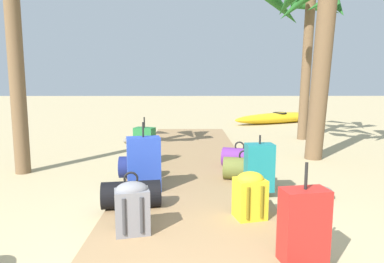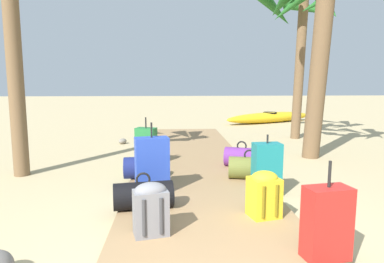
{
  "view_description": "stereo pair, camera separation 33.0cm",
  "coord_description": "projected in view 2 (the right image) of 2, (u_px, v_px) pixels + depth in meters",
  "views": [
    {
      "loc": [
        -0.02,
        -1.78,
        1.47
      ],
      "look_at": [
        0.02,
        4.54,
        0.55
      ],
      "focal_mm": 32.21,
      "sensor_mm": 36.0,
      "label": 1
    },
    {
      "loc": [
        -0.35,
        -1.76,
        1.47
      ],
      "look_at": [
        0.02,
        4.54,
        0.55
      ],
      "focal_mm": 32.21,
      "sensor_mm": 36.0,
      "label": 2
    }
  ],
  "objects": [
    {
      "name": "backpack_yellow",
      "position": [
        264.0,
        193.0,
        3.55
      ],
      "size": [
        0.35,
        0.33,
        0.48
      ],
      "color": "gold",
      "rests_on": "boardwalk"
    },
    {
      "name": "boardwalk",
      "position": [
        192.0,
        164.0,
        6.05
      ],
      "size": [
        1.89,
        8.26,
        0.08
      ],
      "primitive_type": "cube",
      "color": "#9E7A51",
      "rests_on": "ground"
    },
    {
      "name": "duffel_bag_navy",
      "position": [
        142.0,
        167.0,
        4.98
      ],
      "size": [
        0.52,
        0.34,
        0.42
      ],
      "color": "navy",
      "rests_on": "boardwalk"
    },
    {
      "name": "kayak",
      "position": [
        270.0,
        117.0,
        12.36
      ],
      "size": [
        3.65,
        2.19,
        0.38
      ],
      "color": "gold",
      "rests_on": "ground"
    },
    {
      "name": "suitcase_blue",
      "position": [
        152.0,
        165.0,
        4.34
      ],
      "size": [
        0.45,
        0.31,
        0.89
      ],
      "color": "#2847B7",
      "rests_on": "boardwalk"
    },
    {
      "name": "suitcase_teal",
      "position": [
        267.0,
        166.0,
        4.43
      ],
      "size": [
        0.37,
        0.25,
        0.72
      ],
      "color": "#197A7F",
      "rests_on": "boardwalk"
    },
    {
      "name": "rock_right_mid",
      "position": [
        327.0,
        190.0,
        4.45
      ],
      "size": [
        0.42,
        0.42,
        0.15
      ],
      "primitive_type": "ellipsoid",
      "rotation": [
        0.0,
        0.0,
        2.19
      ],
      "color": "gray",
      "rests_on": "ground"
    },
    {
      "name": "duffel_bag_black",
      "position": [
        143.0,
        195.0,
        3.79
      ],
      "size": [
        0.69,
        0.39,
        0.41
      ],
      "color": "black",
      "rests_on": "boardwalk"
    },
    {
      "name": "backpack_grey",
      "position": [
        151.0,
        207.0,
        3.12
      ],
      "size": [
        0.35,
        0.28,
        0.49
      ],
      "color": "slate",
      "rests_on": "boardwalk"
    },
    {
      "name": "suitcase_green",
      "position": [
        146.0,
        146.0,
        5.81
      ],
      "size": [
        0.38,
        0.3,
        0.8
      ],
      "color": "#237538",
      "rests_on": "boardwalk"
    },
    {
      "name": "duffel_bag_olive",
      "position": [
        249.0,
        168.0,
        4.95
      ],
      "size": [
        0.64,
        0.43,
        0.43
      ],
      "color": "olive",
      "rests_on": "boardwalk"
    },
    {
      "name": "suitcase_red",
      "position": [
        327.0,
        223.0,
        2.7
      ],
      "size": [
        0.38,
        0.26,
        0.79
      ],
      "color": "red",
      "rests_on": "boardwalk"
    },
    {
      "name": "ground_plane",
      "position": [
        195.0,
        179.0,
        5.24
      ],
      "size": [
        60.0,
        60.0,
        0.0
      ],
      "primitive_type": "plane",
      "color": "tan"
    },
    {
      "name": "duffel_bag_purple",
      "position": [
        242.0,
        157.0,
        5.67
      ],
      "size": [
        0.62,
        0.47,
        0.43
      ],
      "color": "#6B2D84",
      "rests_on": "boardwalk"
    },
    {
      "name": "palm_tree_far_right",
      "position": [
        301.0,
        16.0,
        8.42
      ],
      "size": [
        2.19,
        2.29,
        3.81
      ],
      "color": "brown",
      "rests_on": "ground"
    },
    {
      "name": "rock_left_near",
      "position": [
        123.0,
        141.0,
        8.17
      ],
      "size": [
        0.25,
        0.27,
        0.13
      ],
      "primitive_type": "ellipsoid",
      "rotation": [
        0.0,
        0.0,
        1.02
      ],
      "color": "gray",
      "rests_on": "ground"
    }
  ]
}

